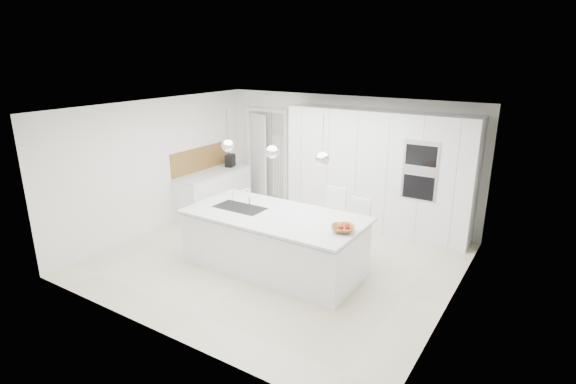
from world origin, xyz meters
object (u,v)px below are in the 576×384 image
Objects in this scene: espresso_machine at (230,160)px; bar_stool_left at (332,222)px; island_base at (273,243)px; fruit_bowl at (343,229)px; bar_stool_right at (357,232)px.

espresso_machine reaches higher than bar_stool_left.
island_base is 2.45× the size of bar_stool_left.
fruit_bowl is 0.29× the size of bar_stool_left.
bar_stool_left is at bearing 61.83° from island_base.
espresso_machine is at bearing 166.04° from bar_stool_right.
fruit_bowl is at bearing -75.27° from bar_stool_right.
bar_stool_right is at bearing 40.65° from island_base.
bar_stool_left is at bearing 173.35° from bar_stool_right.
bar_stool_left is at bearing -37.58° from espresso_machine.
bar_stool_right is (1.04, 0.89, 0.10)m from island_base.
bar_stool_right reaches higher than fruit_bowl.
espresso_machine is at bearing 140.99° from island_base.
espresso_machine is (-3.74, 2.07, 0.09)m from fruit_bowl.
island_base is 1.31m from fruit_bowl.
bar_stool_left reaches higher than fruit_bowl.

